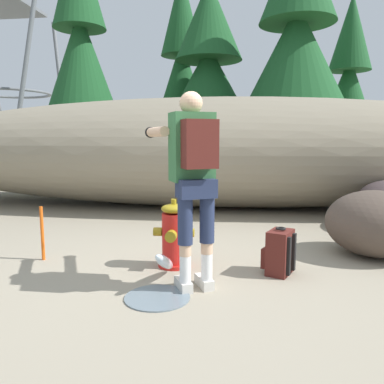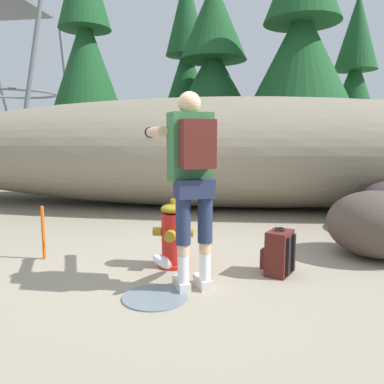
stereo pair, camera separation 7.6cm
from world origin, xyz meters
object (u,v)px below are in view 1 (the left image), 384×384
object	(u,v)px
spare_backpack	(279,253)
boulder_mid	(375,223)
utility_worker	(192,166)
survey_stake	(42,233)
fire_hydrant	(174,236)

from	to	relation	value
spare_backpack	boulder_mid	world-z (taller)	boulder_mid
utility_worker	survey_stake	size ratio (longest dim) A/B	2.89
utility_worker	boulder_mid	bearing A→B (deg)	-84.66
fire_hydrant	spare_backpack	distance (m)	1.08
fire_hydrant	utility_worker	xyz separation A→B (m)	(0.26, -0.53, 0.78)
fire_hydrant	survey_stake	size ratio (longest dim) A/B	1.19
utility_worker	boulder_mid	distance (m)	2.40
spare_backpack	survey_stake	xyz separation A→B (m)	(-2.55, 0.12, 0.08)
spare_backpack	utility_worker	bearing A→B (deg)	52.24
fire_hydrant	spare_backpack	world-z (taller)	fire_hydrant
utility_worker	boulder_mid	xyz separation A→B (m)	(1.95, 1.19, -0.72)
fire_hydrant	boulder_mid	xyz separation A→B (m)	(2.21, 0.66, 0.05)
spare_backpack	boulder_mid	distance (m)	1.38
fire_hydrant	survey_stake	world-z (taller)	fire_hydrant
spare_backpack	survey_stake	distance (m)	2.55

